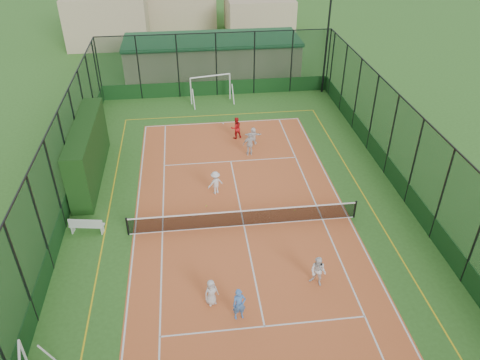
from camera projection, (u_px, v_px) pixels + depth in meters
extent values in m
plane|color=#316221|center=(244.00, 226.00, 23.82)|extent=(300.00, 300.00, 0.00)
cube|color=#C85C2C|center=(244.00, 226.00, 23.82)|extent=(11.17, 23.97, 0.01)
cube|color=black|center=(88.00, 152.00, 26.80)|extent=(1.15, 7.66, 3.35)
imported|color=silver|center=(211.00, 292.00, 19.18)|extent=(0.72, 0.62, 1.25)
imported|color=#477CCA|center=(239.00, 304.00, 18.49)|extent=(0.59, 0.43, 1.50)
imported|color=white|center=(318.00, 272.00, 20.02)|extent=(0.91, 0.89, 1.48)
imported|color=white|center=(215.00, 183.00, 25.86)|extent=(1.03, 0.83, 1.39)
imported|color=silver|center=(250.00, 144.00, 29.41)|extent=(0.92, 0.43, 1.54)
imported|color=white|center=(253.00, 136.00, 30.71)|extent=(1.13, 0.43, 1.19)
imported|color=red|center=(236.00, 128.00, 31.33)|extent=(0.86, 0.75, 1.50)
sphere|color=#CCE033|center=(206.00, 206.00, 25.17)|extent=(0.07, 0.07, 0.07)
sphere|color=#CCE033|center=(295.00, 210.00, 24.84)|extent=(0.07, 0.07, 0.07)
sphere|color=#CCE033|center=(293.00, 207.00, 25.09)|extent=(0.07, 0.07, 0.07)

